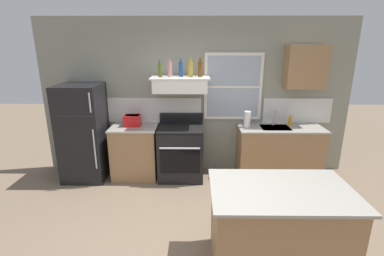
{
  "coord_description": "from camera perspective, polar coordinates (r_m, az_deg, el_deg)",
  "views": [
    {
      "loc": [
        -0.01,
        -2.72,
        2.29
      ],
      "look_at": [
        -0.05,
        1.2,
        1.1
      ],
      "focal_mm": 26.57,
      "sensor_mm": 36.0,
      "label": 1
    }
  ],
  "objects": [
    {
      "name": "counter_right_with_sink",
      "position": [
        5.18,
        16.98,
        -4.62
      ],
      "size": [
        1.43,
        0.63,
        0.91
      ],
      "color": "#9E754C",
      "rests_on": "ground_plane"
    },
    {
      "name": "counter_left_of_stove",
      "position": [
        5.08,
        -11.3,
        -4.63
      ],
      "size": [
        0.79,
        0.63,
        0.91
      ],
      "color": "#9E754C",
      "rests_on": "ground_plane"
    },
    {
      "name": "toaster",
      "position": [
        4.96,
        -11.88,
        1.54
      ],
      "size": [
        0.3,
        0.2,
        0.19
      ],
      "color": "red",
      "rests_on": "counter_left_of_stove"
    },
    {
      "name": "stove_range",
      "position": [
        4.94,
        -2.24,
        -4.82
      ],
      "size": [
        0.76,
        0.69,
        1.09
      ],
      "color": "black",
      "rests_on": "ground_plane"
    },
    {
      "name": "bottle_amber_wine",
      "position": [
        4.69,
        1.66,
        11.77
      ],
      "size": [
        0.07,
        0.07,
        0.31
      ],
      "color": "brown",
      "rests_on": "range_hood_shelf"
    },
    {
      "name": "sink_faucet",
      "position": [
        5.06,
        16.2,
        2.4
      ],
      "size": [
        0.03,
        0.17,
        0.28
      ],
      "color": "silver",
      "rests_on": "counter_right_with_sink"
    },
    {
      "name": "bottle_olive_oil_square",
      "position": [
        4.71,
        -6.46,
        11.56
      ],
      "size": [
        0.06,
        0.06,
        0.28
      ],
      "color": "#4C601E",
      "rests_on": "range_hood_shelf"
    },
    {
      "name": "ground_plane",
      "position": [
        3.56,
        0.64,
        -23.2
      ],
      "size": [
        16.0,
        16.0,
        0.0
      ],
      "primitive_type": "plane",
      "color": "#7A6651"
    },
    {
      "name": "kitchen_island",
      "position": [
        3.21,
        16.86,
        -18.72
      ],
      "size": [
        1.4,
        0.9,
        0.91
      ],
      "color": "#9E754C",
      "rests_on": "ground_plane"
    },
    {
      "name": "upper_cabinet_right",
      "position": [
        5.11,
        21.79,
        11.32
      ],
      "size": [
        0.64,
        0.32,
        0.7
      ],
      "color": "#9E754C"
    },
    {
      "name": "dish_soap_bottle",
      "position": [
        5.16,
        19.11,
        1.45
      ],
      "size": [
        0.06,
        0.06,
        0.18
      ],
      "primitive_type": "cylinder",
      "color": "orange",
      "rests_on": "counter_right_with_sink"
    },
    {
      "name": "paper_towel_roll",
      "position": [
        4.87,
        11.02,
        1.73
      ],
      "size": [
        0.11,
        0.11,
        0.27
      ],
      "primitive_type": "cylinder",
      "color": "white",
      "rests_on": "counter_right_with_sink"
    },
    {
      "name": "refrigerator",
      "position": [
        5.15,
        -20.94,
        -0.9
      ],
      "size": [
        0.7,
        0.72,
        1.63
      ],
      "color": "black",
      "rests_on": "ground_plane"
    },
    {
      "name": "bottle_champagne_gold_foil",
      "position": [
        4.72,
        -0.31,
        11.79
      ],
      "size": [
        0.08,
        0.08,
        0.3
      ],
      "color": "#B29333",
      "rests_on": "range_hood_shelf"
    },
    {
      "name": "bottle_blue_liqueur",
      "position": [
        4.75,
        -2.26,
        11.76
      ],
      "size": [
        0.07,
        0.07,
        0.29
      ],
      "color": "#1E478C",
      "rests_on": "range_hood_shelf"
    },
    {
      "name": "back_wall",
      "position": [
        5.04,
        1.06,
        6.14
      ],
      "size": [
        5.4,
        0.11,
        2.7
      ],
      "color": "gray",
      "rests_on": "ground_plane"
    },
    {
      "name": "range_hood_shelf",
      "position": [
        4.73,
        -2.34,
        8.77
      ],
      "size": [
        0.96,
        0.52,
        0.24
      ],
      "color": "white"
    },
    {
      "name": "bottle_rose_pink",
      "position": [
        4.68,
        -4.5,
        11.71
      ],
      "size": [
        0.07,
        0.07,
        0.31
      ],
      "color": "#C67F84",
      "rests_on": "range_hood_shelf"
    }
  ]
}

